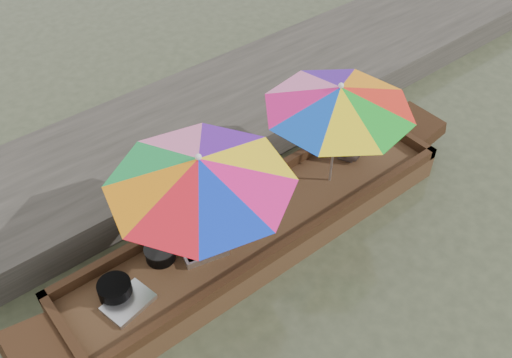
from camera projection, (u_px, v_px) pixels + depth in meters
water at (261, 239)px, 7.40m from camera, size 80.00×80.00×0.00m
dock at (168, 140)px, 8.47m from camera, size 22.00×2.20×0.50m
boat_hull at (261, 230)px, 7.28m from camera, size 5.35×1.20×0.35m
cooking_pot at (115, 290)px, 6.28m from camera, size 0.38×0.38×0.20m
tray_crayfish at (203, 249)px, 6.77m from camera, size 0.60×0.48×0.09m
tray_scallop at (128, 303)px, 6.24m from camera, size 0.59×0.47×0.06m
charcoal_grill at (160, 253)px, 6.67m from camera, size 0.35×0.35×0.17m
supply_bag at (234, 210)px, 7.11m from camera, size 0.34×0.30×0.26m
vendor at (354, 124)px, 7.68m from camera, size 0.66×0.60×1.13m
umbrella_bow at (203, 208)px, 6.25m from camera, size 2.38×2.38×1.55m
umbrella_stern at (335, 135)px, 7.17m from camera, size 2.26×2.26×1.55m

